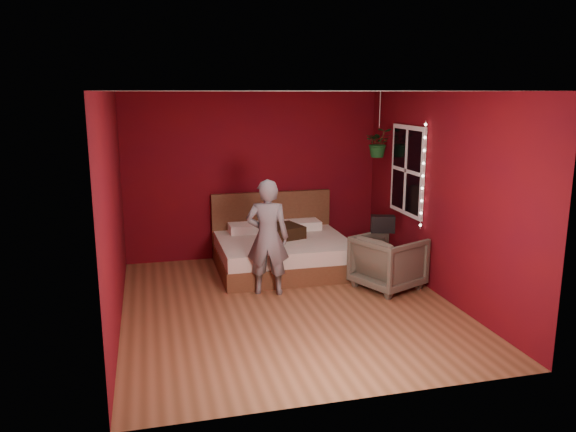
# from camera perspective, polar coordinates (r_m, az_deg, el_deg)

# --- Properties ---
(floor) EXTENTS (4.50, 4.50, 0.00)m
(floor) POSITION_cam_1_polar(r_m,az_deg,el_deg) (7.05, 0.06, -9.08)
(floor) COLOR brown
(floor) RESTS_ON ground
(room_walls) EXTENTS (4.04, 4.54, 2.62)m
(room_walls) POSITION_cam_1_polar(r_m,az_deg,el_deg) (6.62, 0.06, 4.57)
(room_walls) COLOR #610A0E
(room_walls) RESTS_ON ground
(window) EXTENTS (0.05, 0.97, 1.27)m
(window) POSITION_cam_1_polar(r_m,az_deg,el_deg) (8.16, 12.00, 4.54)
(window) COLOR white
(window) RESTS_ON room_walls
(fairy_lights) EXTENTS (0.04, 0.04, 1.45)m
(fairy_lights) POSITION_cam_1_polar(r_m,az_deg,el_deg) (7.68, 13.55, 3.99)
(fairy_lights) COLOR silver
(fairy_lights) RESTS_ON room_walls
(bed) EXTENTS (1.91, 1.62, 1.05)m
(bed) POSITION_cam_1_polar(r_m,az_deg,el_deg) (8.38, -0.64, -3.56)
(bed) COLOR brown
(bed) RESTS_ON ground
(person) EXTENTS (0.63, 0.51, 1.52)m
(person) POSITION_cam_1_polar(r_m,az_deg,el_deg) (7.24, -2.09, -2.17)
(person) COLOR slate
(person) RESTS_ON ground
(armchair) EXTENTS (1.04, 1.03, 0.72)m
(armchair) POSITION_cam_1_polar(r_m,az_deg,el_deg) (7.66, 10.16, -4.63)
(armchair) COLOR #585446
(armchair) RESTS_ON ground
(handbag) EXTENTS (0.35, 0.25, 0.23)m
(handbag) POSITION_cam_1_polar(r_m,az_deg,el_deg) (7.73, 9.60, -0.79)
(handbag) COLOR black
(handbag) RESTS_ON armchair
(throw_pillow) EXTENTS (0.62, 0.62, 0.18)m
(throw_pillow) POSITION_cam_1_polar(r_m,az_deg,el_deg) (8.33, -0.48, -1.57)
(throw_pillow) COLOR black
(throw_pillow) RESTS_ON bed
(hanging_plant) EXTENTS (0.48, 0.44, 0.98)m
(hanging_plant) POSITION_cam_1_polar(r_m,az_deg,el_deg) (8.63, 9.20, 7.38)
(hanging_plant) COLOR silver
(hanging_plant) RESTS_ON room_walls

